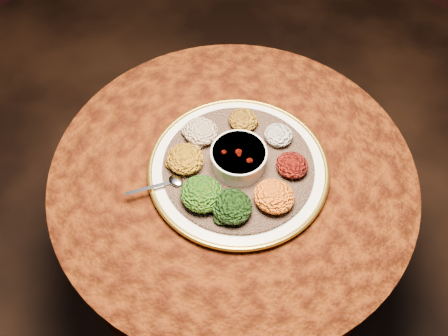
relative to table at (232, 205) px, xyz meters
The scene contains 13 objects.
table is the anchor object (origin of this frame).
platter 0.19m from the table, 34.88° to the left, with size 0.49×0.49×0.02m.
injera 0.20m from the table, 34.88° to the left, with size 0.39×0.39×0.01m, color brown.
stew_bowl 0.24m from the table, 34.88° to the left, with size 0.14×0.14×0.06m.
spoon 0.27m from the table, 122.04° to the right, with size 0.10×0.12×0.01m.
portion_ayib 0.27m from the table, 73.29° to the left, with size 0.08×0.07×0.04m, color beige.
portion_kitfo 0.27m from the table, 33.18° to the left, with size 0.08×0.08×0.04m, color black.
portion_tikil 0.27m from the table, ahead, with size 0.10×0.10×0.05m, color #AB650E.
portion_gomen 0.27m from the table, 53.65° to the right, with size 0.10×0.10×0.05m, color black.
portion_mixveg 0.27m from the table, 88.48° to the right, with size 0.11×0.10×0.05m, color #A43F0A.
portion_kik 0.26m from the table, 142.87° to the right, with size 0.10×0.09×0.05m, color #AF6A0F.
portion_timatim 0.26m from the table, behind, with size 0.09×0.09×0.05m, color maroon.
portion_shiro 0.26m from the table, 116.65° to the left, with size 0.08×0.08×0.04m, color #896210.
Camera 1 is at (0.43, -0.58, 1.82)m, focal length 40.00 mm.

